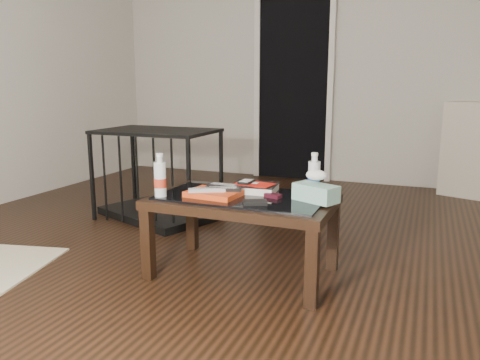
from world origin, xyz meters
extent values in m
plane|color=black|center=(0.00, 0.00, 0.00)|extent=(5.00, 5.00, 0.00)
plane|color=beige|center=(0.00, 2.50, 1.35)|extent=(5.00, 0.00, 5.00)
cube|color=black|center=(-0.40, 2.47, 1.00)|extent=(0.80, 0.05, 2.00)
cube|color=silver|center=(-0.82, 2.44, 1.00)|extent=(0.06, 0.04, 2.04)
cube|color=silver|center=(0.02, 2.44, 1.00)|extent=(0.06, 0.04, 2.04)
cube|color=black|center=(-0.35, -0.59, 0.20)|extent=(0.06, 0.06, 0.40)
cube|color=black|center=(0.57, -0.59, 0.20)|extent=(0.06, 0.06, 0.40)
cube|color=black|center=(-0.35, -0.07, 0.20)|extent=(0.06, 0.06, 0.40)
cube|color=black|center=(0.57, -0.07, 0.20)|extent=(0.06, 0.06, 0.40)
cube|color=black|center=(0.11, -0.33, 0.43)|extent=(1.00, 0.60, 0.05)
cube|color=black|center=(0.11, -0.33, 0.46)|extent=(0.90, 0.50, 0.01)
cube|color=black|center=(-0.96, 0.50, 0.03)|extent=(1.05, 0.88, 0.06)
cube|color=black|center=(-0.96, 0.50, 0.70)|extent=(1.05, 0.88, 0.02)
cube|color=black|center=(-1.39, 0.22, 0.35)|extent=(0.03, 0.03, 0.70)
cube|color=black|center=(-0.53, 0.22, 0.35)|extent=(0.03, 0.03, 0.70)
cube|color=black|center=(-1.39, 0.78, 0.35)|extent=(0.03, 0.03, 0.70)
cube|color=black|center=(-0.53, 0.78, 0.35)|extent=(0.03, 0.03, 0.70)
cube|color=red|center=(-0.03, -0.41, 0.48)|extent=(0.30, 0.23, 0.03)
cube|color=#A09FA4|center=(-0.05, -0.45, 0.50)|extent=(0.20, 0.14, 0.02)
cube|color=black|center=(0.02, -0.39, 0.50)|extent=(0.21, 0.11, 0.02)
cube|color=black|center=(-0.01, -0.32, 0.50)|extent=(0.20, 0.06, 0.02)
cube|color=black|center=(0.14, -0.23, 0.48)|extent=(0.27, 0.22, 0.05)
cube|color=red|center=(0.14, -0.23, 0.51)|extent=(0.22, 0.18, 0.01)
cube|color=black|center=(0.10, -0.25, 0.52)|extent=(0.07, 0.11, 0.02)
cube|color=black|center=(0.28, -0.32, 0.47)|extent=(0.10, 0.07, 0.02)
cube|color=black|center=(0.24, -0.49, 0.47)|extent=(0.14, 0.11, 0.02)
cylinder|color=silver|center=(-0.30, -0.52, 0.58)|extent=(0.08, 0.08, 0.24)
cylinder|color=silver|center=(0.47, -0.19, 0.58)|extent=(0.08, 0.08, 0.24)
cube|color=#248474|center=(0.52, -0.31, 0.51)|extent=(0.26, 0.20, 0.09)
camera|label=1|loc=(1.04, -2.67, 1.07)|focal=35.00mm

